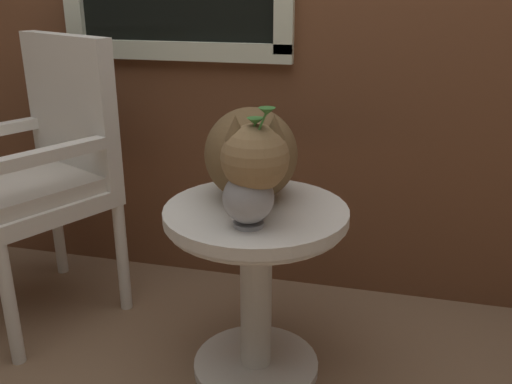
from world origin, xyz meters
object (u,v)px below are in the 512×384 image
(wicker_chair, at_px, (43,166))
(pewter_vase_with_ivy, at_px, (249,191))
(wicker_side_table, at_px, (256,260))
(cat, at_px, (252,155))

(wicker_chair, distance_m, pewter_vase_with_ivy, 0.93)
(wicker_side_table, distance_m, pewter_vase_with_ivy, 0.30)
(wicker_chair, height_order, pewter_vase_with_ivy, wicker_chair)
(cat, bearing_deg, pewter_vase_with_ivy, -78.11)
(wicker_chair, relative_size, pewter_vase_with_ivy, 3.09)
(wicker_side_table, height_order, pewter_vase_with_ivy, pewter_vase_with_ivy)
(wicker_side_table, relative_size, pewter_vase_with_ivy, 1.72)
(wicker_side_table, bearing_deg, wicker_chair, 166.25)
(cat, bearing_deg, wicker_chair, 168.89)
(cat, relative_size, pewter_vase_with_ivy, 1.89)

